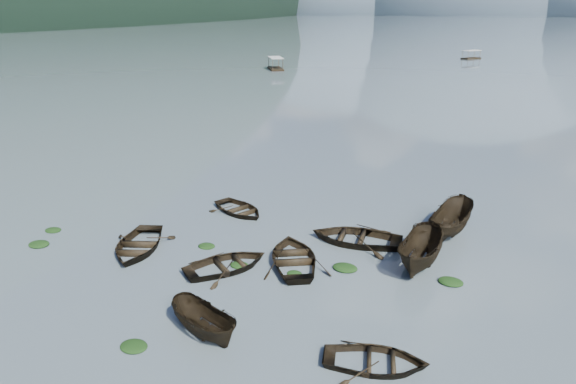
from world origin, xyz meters
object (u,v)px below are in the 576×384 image
at_px(rowboat_0, 138,250).
at_px(pontoon_left, 276,70).
at_px(pontoon_centre, 471,59).
at_px(rowboat_3, 294,263).

relative_size(rowboat_0, pontoon_left, 0.77).
xyz_separation_m(rowboat_0, pontoon_centre, (7.81, 117.49, 0.00)).
height_order(rowboat_3, pontoon_centre, pontoon_centre).
height_order(rowboat_0, rowboat_3, rowboat_3).
distance_m(rowboat_0, pontoon_centre, 117.75).
bearing_deg(rowboat_3, rowboat_0, -16.29).
height_order(pontoon_left, pontoon_centre, pontoon_left).
xyz_separation_m(rowboat_0, rowboat_3, (8.39, 1.95, 0.00)).
height_order(rowboat_0, pontoon_centre, pontoon_centre).
xyz_separation_m(rowboat_3, pontoon_left, (-35.72, 76.34, 0.00)).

